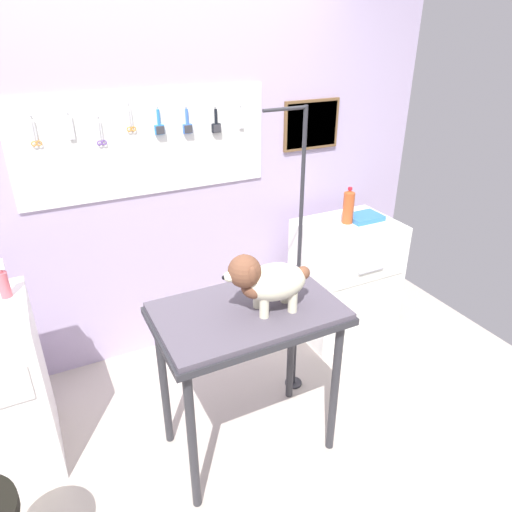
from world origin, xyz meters
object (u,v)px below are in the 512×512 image
object	(u,v)px
grooming_arm	(297,273)
grooming_table	(248,327)
soda_bottle	(348,207)
cabinet_right	(344,278)
dog	(266,281)

from	to	relation	value
grooming_arm	grooming_table	bearing A→B (deg)	-146.74
grooming_table	soda_bottle	bearing A→B (deg)	32.71
soda_bottle	cabinet_right	bearing A→B (deg)	-77.83
soda_bottle	grooming_table	bearing A→B (deg)	-147.29
grooming_arm	cabinet_right	world-z (taller)	grooming_arm
dog	soda_bottle	distance (m)	1.32
cabinet_right	grooming_table	bearing A→B (deg)	-148.34
dog	soda_bottle	bearing A→B (deg)	36.43
grooming_table	cabinet_right	distance (m)	1.38
grooming_table	cabinet_right	world-z (taller)	grooming_table
grooming_arm	soda_bottle	size ratio (longest dim) A/B	6.83
grooming_arm	dog	distance (m)	0.59
dog	soda_bottle	world-z (taller)	dog
grooming_arm	cabinet_right	xyz separation A→B (m)	(0.66, 0.39, -0.40)
grooming_arm	dog	xyz separation A→B (m)	(-0.40, -0.36, 0.24)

